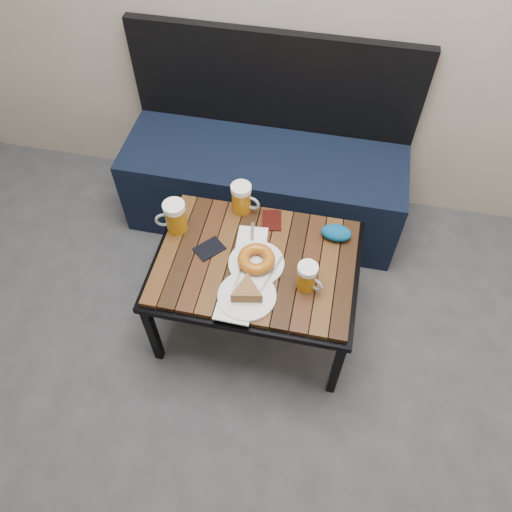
% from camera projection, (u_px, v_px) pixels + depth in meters
% --- Properties ---
extents(room_shell, '(4.00, 4.00, 4.00)m').
position_uv_depth(room_shell, '(234.00, 46.00, 0.64)').
color(room_shell, gray).
rests_on(room_shell, ground).
extents(bench, '(1.40, 0.50, 0.95)m').
position_uv_depth(bench, '(265.00, 177.00, 2.59)').
color(bench, black).
rests_on(bench, ground).
extents(cafe_table, '(0.84, 0.62, 0.47)m').
position_uv_depth(cafe_table, '(256.00, 266.00, 2.06)').
color(cafe_table, black).
rests_on(cafe_table, ground).
extents(beer_mug_left, '(0.14, 0.11, 0.15)m').
position_uv_depth(beer_mug_left, '(175.00, 217.00, 2.06)').
color(beer_mug_left, '#AD6B0E').
rests_on(beer_mug_left, cafe_table).
extents(beer_mug_centre, '(0.13, 0.10, 0.14)m').
position_uv_depth(beer_mug_centre, '(242.00, 198.00, 2.13)').
color(beer_mug_centre, '#AD6B0E').
rests_on(beer_mug_centre, cafe_table).
extents(beer_mug_right, '(0.12, 0.10, 0.13)m').
position_uv_depth(beer_mug_right, '(307.00, 277.00, 1.90)').
color(beer_mug_right, '#AD6B0E').
rests_on(beer_mug_right, cafe_table).
extents(plate_pie, '(0.23, 0.23, 0.06)m').
position_uv_depth(plate_pie, '(247.00, 293.00, 1.90)').
color(plate_pie, white).
rests_on(plate_pie, cafe_table).
extents(plate_bagel, '(0.23, 0.29, 0.06)m').
position_uv_depth(plate_bagel, '(256.00, 261.00, 1.99)').
color(plate_bagel, white).
rests_on(plate_bagel, cafe_table).
extents(napkin_left, '(0.13, 0.17, 0.01)m').
position_uv_depth(napkin_left, '(252.00, 238.00, 2.08)').
color(napkin_left, white).
rests_on(napkin_left, cafe_table).
extents(napkin_right, '(0.14, 0.12, 0.01)m').
position_uv_depth(napkin_right, '(234.00, 309.00, 1.88)').
color(napkin_right, white).
rests_on(napkin_right, cafe_table).
extents(passport_navy, '(0.14, 0.14, 0.01)m').
position_uv_depth(passport_navy, '(209.00, 249.00, 2.05)').
color(passport_navy, black).
rests_on(passport_navy, cafe_table).
extents(passport_burgundy, '(0.10, 0.13, 0.01)m').
position_uv_depth(passport_burgundy, '(272.00, 220.00, 2.14)').
color(passport_burgundy, black).
rests_on(passport_burgundy, cafe_table).
extents(knit_pouch, '(0.13, 0.09, 0.06)m').
position_uv_depth(knit_pouch, '(336.00, 233.00, 2.07)').
color(knit_pouch, navy).
rests_on(knit_pouch, cafe_table).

